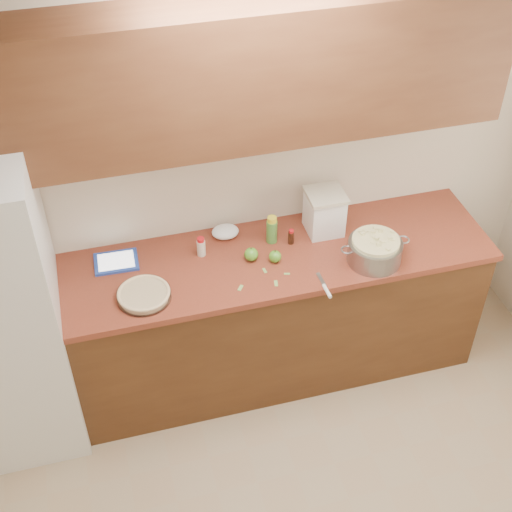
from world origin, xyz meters
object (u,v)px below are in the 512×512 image
object	(u,v)px
pie	(144,295)
colander	(375,250)
flour_canister	(324,212)
tablet	(116,262)

from	to	relation	value
pie	colander	distance (m)	1.27
pie	flour_canister	distance (m)	1.13
pie	tablet	world-z (taller)	pie
pie	flour_canister	bearing A→B (deg)	15.09
pie	colander	world-z (taller)	colander
flour_canister	tablet	bearing A→B (deg)	178.93
pie	tablet	xyz separation A→B (m)	(-0.11, 0.31, -0.02)
pie	colander	size ratio (longest dim) A/B	0.72
flour_canister	tablet	xyz separation A→B (m)	(-1.19, 0.02, -0.12)
colander	flour_canister	world-z (taller)	flour_canister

